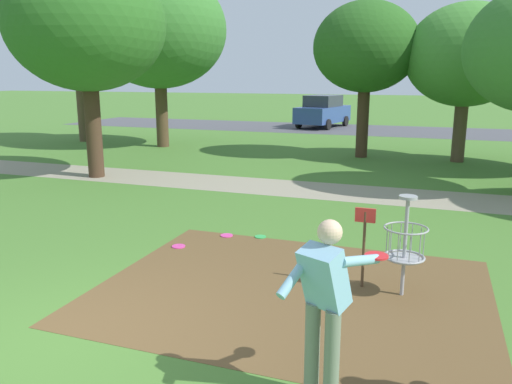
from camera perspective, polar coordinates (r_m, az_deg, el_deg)
name	(u,v)px	position (r m, az deg, el deg)	size (l,w,h in m)	color
ground_plane	(51,345)	(6.29, -22.12, -15.68)	(160.00, 160.00, 0.00)	#47752D
dirt_tee_pad	(291,290)	(7.19, 4.01, -10.95)	(5.29, 4.17, 0.01)	brown
disc_golf_basket	(400,242)	(7.05, 15.96, -5.39)	(0.98, 0.58, 1.39)	#9E9EA3
player_throwing	(325,300)	(4.60, 7.77, -11.93)	(0.86, 0.90, 1.71)	slate
frisbee_near_basket	(227,236)	(9.48, -3.33, -4.92)	(0.23, 0.23, 0.02)	#E53D99
frisbee_by_tee	(179,246)	(8.98, -8.72, -6.08)	(0.23, 0.23, 0.02)	#E53D99
frisbee_far_left	(260,237)	(9.39, 0.50, -5.07)	(0.21, 0.21, 0.02)	green
tree_near_left	(77,44)	(24.47, -19.49, 15.41)	(3.75, 3.75, 5.91)	brown
tree_near_right	(158,30)	(21.78, -10.94, 17.48)	(5.50, 5.50, 7.08)	#4C3823
tree_far_left	(86,24)	(15.55, -18.60, 17.53)	(4.42, 4.42, 6.23)	#422D1E
tree_far_center	(466,56)	(18.82, 22.61, 14.00)	(4.01, 4.01, 5.30)	brown
tree_far_right	(366,48)	(18.93, 12.29, 15.60)	(3.72, 3.72, 5.50)	#422D1E
parking_lot_strip	(363,130)	(28.99, 11.96, 6.88)	(36.00, 6.00, 0.01)	#4C4C51
parked_car_leftmost	(323,111)	(30.00, 7.54, 9.00)	(2.62, 4.48, 1.84)	#2D4784
gravel_path	(279,187)	(13.57, 2.65, 0.53)	(40.00, 2.00, 0.00)	gray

